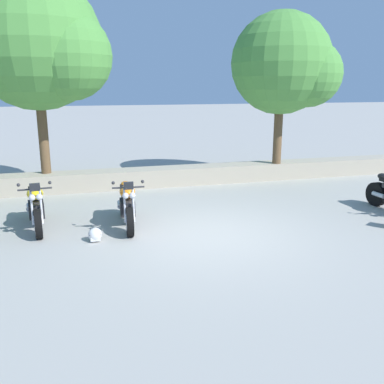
% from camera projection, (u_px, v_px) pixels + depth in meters
% --- Properties ---
extents(ground_plane, '(120.00, 120.00, 0.00)m').
position_uv_depth(ground_plane, '(208.00, 235.00, 8.93)').
color(ground_plane, '#A3A099').
extents(stone_wall, '(36.00, 0.80, 0.55)m').
position_uv_depth(stone_wall, '(162.00, 177.00, 13.35)').
color(stone_wall, '#A89E89').
rests_on(stone_wall, ground).
extents(motorcycle_yellow_near_left, '(0.68, 2.07, 1.18)m').
position_uv_depth(motorcycle_yellow_near_left, '(36.00, 207.00, 9.27)').
color(motorcycle_yellow_near_left, black).
rests_on(motorcycle_yellow_near_left, ground).
extents(motorcycle_orange_centre, '(0.67, 2.07, 1.18)m').
position_uv_depth(motorcycle_orange_centre, '(127.00, 205.00, 9.43)').
color(motorcycle_orange_centre, black).
rests_on(motorcycle_orange_centre, ground).
extents(rider_helmet, '(0.28, 0.28, 0.28)m').
position_uv_depth(rider_helmet, '(95.00, 235.00, 8.56)').
color(rider_helmet, silver).
rests_on(rider_helmet, ground).
extents(leafy_tree_mid_left, '(3.88, 3.70, 5.51)m').
position_uv_depth(leafy_tree_mid_left, '(42.00, 46.00, 11.58)').
color(leafy_tree_mid_left, brown).
rests_on(leafy_tree_mid_left, stone_wall).
extents(leafy_tree_mid_right, '(3.33, 3.17, 4.77)m').
position_uv_depth(leafy_tree_mid_right, '(287.00, 66.00, 13.25)').
color(leafy_tree_mid_right, brown).
rests_on(leafy_tree_mid_right, stone_wall).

